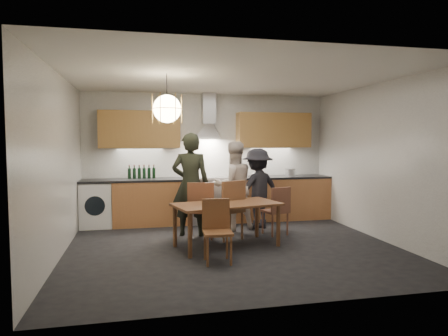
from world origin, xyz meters
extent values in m
plane|color=black|center=(0.00, 0.00, 0.00)|extent=(5.00, 5.00, 0.00)
cube|color=silver|center=(0.00, 2.25, 1.30)|extent=(5.00, 0.02, 2.60)
cube|color=silver|center=(0.00, -2.25, 1.30)|extent=(5.00, 0.02, 2.60)
cube|color=silver|center=(-2.50, 0.00, 1.30)|extent=(0.02, 4.50, 2.60)
cube|color=silver|center=(2.50, 0.00, 1.30)|extent=(0.02, 4.50, 2.60)
cube|color=silver|center=(0.00, 0.00, 2.60)|extent=(5.00, 4.50, 0.02)
cube|color=#CC854E|center=(-1.18, 1.95, 0.43)|extent=(1.45, 0.60, 0.86)
cube|color=#CC854E|center=(1.48, 1.95, 0.43)|extent=(2.05, 0.60, 0.86)
cube|color=white|center=(-2.20, 1.95, 0.42)|extent=(0.58, 0.58, 0.85)
cube|color=black|center=(-1.48, 1.95, 0.88)|extent=(2.05, 0.62, 0.04)
cube|color=black|center=(1.48, 1.95, 0.88)|extent=(2.05, 0.62, 0.04)
cube|color=silver|center=(0.00, 1.95, 0.40)|extent=(0.90, 0.60, 0.80)
cube|color=black|center=(0.00, 1.66, 0.38)|extent=(0.78, 0.02, 0.42)
cube|color=slate|center=(0.00, 1.95, 0.84)|extent=(0.90, 0.60, 0.08)
cube|color=silver|center=(0.00, 1.69, 0.90)|extent=(0.90, 0.08, 0.04)
cube|color=#B78746|center=(-1.38, 2.08, 1.86)|extent=(1.55, 0.35, 0.72)
cube|color=#B78746|center=(1.38, 2.08, 1.86)|extent=(1.55, 0.35, 0.72)
cube|color=silver|center=(0.00, 2.12, 2.29)|extent=(0.26, 0.22, 0.62)
cylinder|color=black|center=(-1.00, -0.10, 2.35)|extent=(0.01, 0.01, 0.50)
sphere|color=#FFE0A5|center=(-1.00, -0.10, 2.10)|extent=(0.40, 0.40, 0.40)
torus|color=gold|center=(-1.00, -0.10, 2.10)|extent=(0.43, 0.43, 0.01)
cube|color=brown|center=(-0.09, 0.05, 0.66)|extent=(1.75, 1.15, 0.04)
cylinder|color=brown|center=(-0.72, -0.44, 0.32)|extent=(0.06, 0.06, 0.64)
cylinder|color=brown|center=(-0.88, 0.20, 0.32)|extent=(0.06, 0.06, 0.64)
cylinder|color=brown|center=(0.70, -0.10, 0.32)|extent=(0.06, 0.06, 0.64)
cylinder|color=brown|center=(0.55, 0.54, 0.32)|extent=(0.06, 0.06, 0.64)
cube|color=brown|center=(-0.38, 0.69, 0.46)|extent=(0.51, 0.51, 0.04)
cube|color=brown|center=(-0.42, 0.50, 0.72)|extent=(0.43, 0.12, 0.47)
cylinder|color=brown|center=(-0.18, 0.83, 0.22)|extent=(0.04, 0.04, 0.44)
cylinder|color=brown|center=(-0.25, 0.49, 0.22)|extent=(0.04, 0.04, 0.44)
cylinder|color=brown|center=(-0.52, 0.90, 0.22)|extent=(0.04, 0.04, 0.44)
cylinder|color=brown|center=(-0.59, 0.56, 0.22)|extent=(0.04, 0.04, 0.44)
cube|color=brown|center=(0.03, 0.53, 0.48)|extent=(0.58, 0.58, 0.04)
cube|color=brown|center=(0.10, 0.34, 0.75)|extent=(0.43, 0.20, 0.49)
cylinder|color=brown|center=(0.13, 0.77, 0.23)|extent=(0.04, 0.04, 0.46)
cylinder|color=brown|center=(0.26, 0.43, 0.23)|extent=(0.04, 0.04, 0.46)
cylinder|color=brown|center=(-0.21, 0.64, 0.23)|extent=(0.04, 0.04, 0.46)
cylinder|color=brown|center=(-0.08, 0.30, 0.23)|extent=(0.04, 0.04, 0.46)
cube|color=brown|center=(0.91, 0.65, 0.41)|extent=(0.47, 0.47, 0.04)
cube|color=brown|center=(0.96, 0.48, 0.64)|extent=(0.38, 0.13, 0.42)
cylinder|color=brown|center=(1.03, 0.84, 0.20)|extent=(0.03, 0.03, 0.39)
cylinder|color=brown|center=(1.10, 0.54, 0.20)|extent=(0.03, 0.03, 0.39)
cylinder|color=brown|center=(0.73, 0.76, 0.20)|extent=(0.03, 0.03, 0.39)
cylinder|color=brown|center=(0.80, 0.46, 0.20)|extent=(0.03, 0.03, 0.39)
cube|color=brown|center=(-0.39, -0.73, 0.41)|extent=(0.40, 0.40, 0.04)
cube|color=brown|center=(-0.38, -0.55, 0.64)|extent=(0.38, 0.06, 0.42)
cylinder|color=brown|center=(-0.55, -0.87, 0.20)|extent=(0.03, 0.03, 0.39)
cylinder|color=brown|center=(-0.53, -0.56, 0.20)|extent=(0.03, 0.03, 0.39)
cylinder|color=brown|center=(-0.24, -0.89, 0.20)|extent=(0.03, 0.03, 0.39)
cylinder|color=brown|center=(-0.22, -0.58, 0.20)|extent=(0.03, 0.03, 0.39)
imported|color=black|center=(-0.54, 0.90, 0.89)|extent=(0.73, 0.56, 1.78)
imported|color=beige|center=(0.30, 1.20, 0.81)|extent=(0.88, 0.74, 1.63)
imported|color=black|center=(0.76, 1.20, 0.75)|extent=(1.10, 0.86, 1.49)
imported|color=#A8A8AB|center=(1.00, 1.89, 0.94)|extent=(0.34, 0.34, 0.07)
cylinder|color=#BBBBBF|center=(1.72, 1.97, 0.97)|extent=(0.21, 0.21, 0.14)
camera|label=1|loc=(-1.43, -5.91, 1.65)|focal=32.00mm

